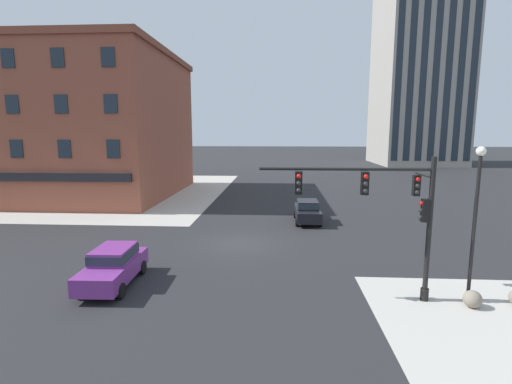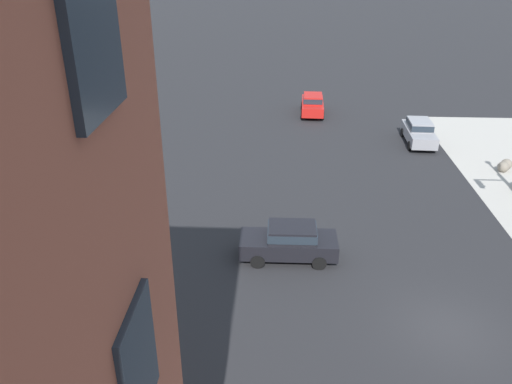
% 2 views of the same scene
% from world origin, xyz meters
% --- Properties ---
extents(ground_plane, '(320.00, 320.00, 0.00)m').
position_xyz_m(ground_plane, '(0.00, 0.00, 0.00)').
color(ground_plane, '#262628').
extents(bollard_sphere_curb_d, '(0.69, 0.69, 0.69)m').
position_xyz_m(bollard_sphere_curb_d, '(14.93, -7.62, 0.34)').
color(bollard_sphere_curb_d, gray).
rests_on(bollard_sphere_curb_d, ground).
extents(bollard_sphere_curb_e, '(0.69, 0.69, 0.69)m').
position_xyz_m(bollard_sphere_curb_e, '(15.38, -7.99, 0.34)').
color(bollard_sphere_curb_e, gray).
rests_on(bollard_sphere_curb_e, ground).
extents(car_main_northbound_near, '(4.45, 2.00, 1.68)m').
position_xyz_m(car_main_northbound_near, '(19.80, -3.45, 0.92)').
color(car_main_northbound_near, '#99999E').
rests_on(car_main_northbound_near, ground).
extents(car_main_northbound_far, '(1.91, 4.41, 1.68)m').
position_xyz_m(car_main_northbound_far, '(4.56, 5.92, 0.92)').
color(car_main_northbound_far, black).
rests_on(car_main_northbound_far, ground).
extents(car_parked_curb, '(4.47, 2.03, 1.68)m').
position_xyz_m(car_parked_curb, '(26.28, 3.79, 0.92)').
color(car_parked_curb, red).
rests_on(car_parked_curb, ground).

